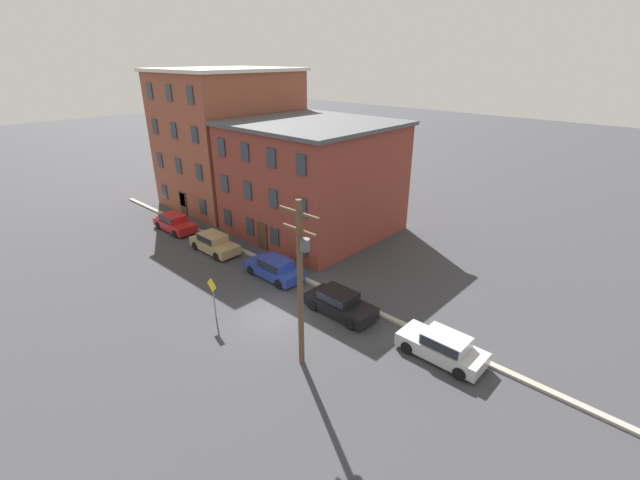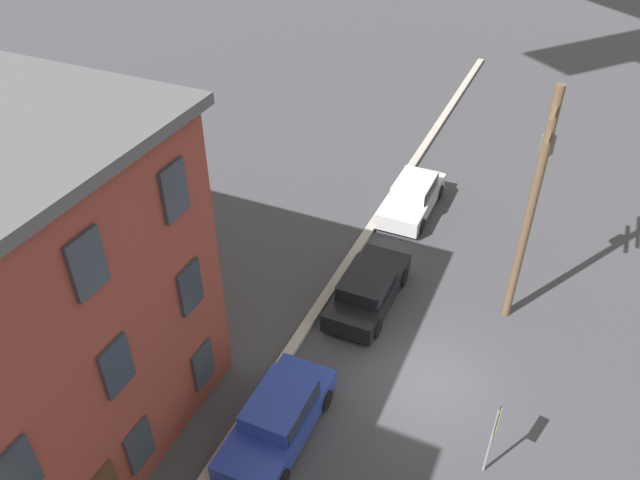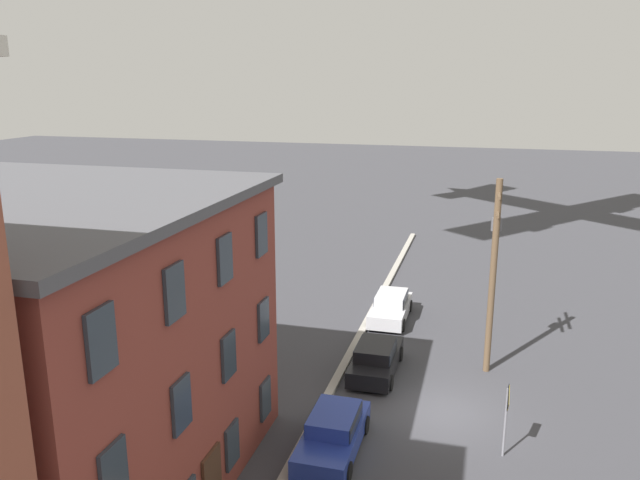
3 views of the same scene
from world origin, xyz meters
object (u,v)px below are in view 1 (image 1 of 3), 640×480
Objects in this scene: car_red at (174,222)px; car_silver at (443,346)px; car_tan at (214,242)px; car_blue at (274,267)px; caution_sign at (213,291)px; utility_pole at (301,278)px; car_black at (340,302)px.

car_red is 1.00× the size of car_silver.
car_red is 6.30m from car_tan.
car_blue is (6.70, 0.35, 0.00)m from car_tan.
caution_sign reaches higher than car_red.
car_tan is at bearing 162.00° from utility_pole.
caution_sign reaches higher than car_blue.
car_tan is 1.00× the size of car_black.
utility_pole is (-4.96, -5.06, 4.07)m from car_silver.
car_silver is at bearing 45.53° from utility_pole.
car_black is (12.92, -0.02, 0.00)m from car_tan.
caution_sign is at bearing -34.08° from car_tan.
car_red is 1.00× the size of car_tan.
car_blue and car_black have the same top height.
car_silver is 0.51× the size of utility_pole.
car_tan and car_silver have the same top height.
car_silver is 12.90m from caution_sign.
car_tan is 12.92m from car_black.
caution_sign is 7.24m from utility_pole.
caution_sign reaches higher than car_black.
caution_sign reaches higher than car_silver.
car_blue is at bearing 101.99° from caution_sign.
car_red is 21.73m from utility_pole.
car_silver is (25.73, 0.15, 0.00)m from car_red.
car_red is at bearing 179.35° from car_black.
car_red is at bearing 158.65° from caution_sign.
car_silver is (19.44, 0.35, 0.00)m from car_tan.
car_black is at bearing -176.77° from car_silver.
car_silver is at bearing 3.23° from car_black.
car_red is 1.62× the size of caution_sign.
car_silver is at bearing 1.03° from car_tan.
car_silver is 8.17m from utility_pole.
utility_pole is (7.77, -5.05, 4.07)m from car_blue.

